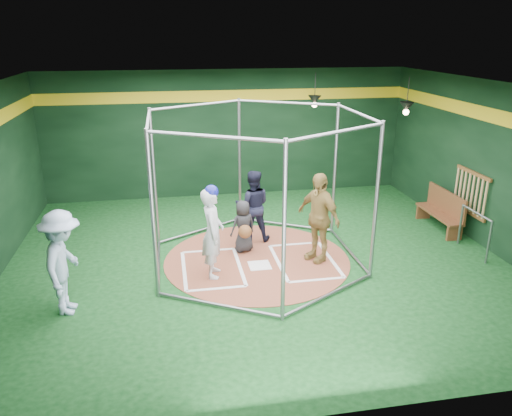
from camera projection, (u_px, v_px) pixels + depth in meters
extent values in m
cube|color=#0B3411|center=(257.00, 260.00, 10.28)|extent=(10.00, 9.00, 0.02)
cube|color=black|center=(257.00, 86.00, 9.11)|extent=(10.00, 9.00, 0.02)
cube|color=black|center=(228.00, 134.00, 13.87)|extent=(10.00, 0.10, 3.50)
cube|color=black|center=(330.00, 289.00, 5.52)|extent=(10.00, 0.10, 3.50)
cube|color=black|center=(489.00, 166.00, 10.54)|extent=(0.10, 9.00, 3.50)
cube|color=yellow|center=(227.00, 96.00, 13.49)|extent=(10.00, 0.01, 0.30)
cube|color=yellow|center=(496.00, 117.00, 10.18)|extent=(0.01, 9.00, 0.30)
cylinder|color=brown|center=(257.00, 260.00, 10.28)|extent=(3.80, 3.80, 0.01)
cube|color=white|center=(260.00, 265.00, 9.99)|extent=(0.43, 0.43, 0.01)
cube|color=white|center=(208.00, 251.00, 10.67)|extent=(1.10, 0.07, 0.01)
cube|color=white|center=(217.00, 289.00, 9.09)|extent=(1.10, 0.07, 0.01)
cube|color=white|center=(184.00, 270.00, 9.79)|extent=(0.07, 1.70, 0.01)
cube|color=white|center=(239.00, 266.00, 9.97)|extent=(0.07, 1.70, 0.01)
cube|color=white|center=(294.00, 244.00, 10.99)|extent=(1.10, 0.07, 0.01)
cube|color=white|center=(317.00, 280.00, 9.41)|extent=(1.10, 0.07, 0.01)
cube|color=white|center=(278.00, 263.00, 10.11)|extent=(0.07, 1.70, 0.01)
cube|color=white|center=(330.00, 259.00, 10.29)|extent=(0.07, 1.70, 0.01)
cylinder|color=gray|center=(335.00, 171.00, 11.18)|extent=(0.07, 0.07, 3.00)
cylinder|color=gray|center=(240.00, 162.00, 11.91)|extent=(0.07, 0.07, 3.00)
cylinder|color=gray|center=(154.00, 179.00, 10.51)|extent=(0.07, 0.07, 3.00)
cylinder|color=gray|center=(153.00, 217.00, 8.37)|extent=(0.07, 0.07, 3.00)
cylinder|color=gray|center=(284.00, 235.00, 7.64)|extent=(0.07, 0.07, 3.00)
cylinder|color=gray|center=(376.00, 203.00, 9.05)|extent=(0.07, 0.07, 3.00)
cylinder|color=gray|center=(287.00, 103.00, 11.06)|extent=(2.02, 1.20, 0.06)
cylinder|color=gray|center=(285.00, 224.00, 12.03)|extent=(2.02, 1.20, 0.06)
cylinder|color=gray|center=(197.00, 105.00, 10.72)|extent=(2.02, 1.20, 0.06)
cylinder|color=gray|center=(202.00, 230.00, 11.69)|extent=(2.02, 1.20, 0.06)
cylinder|color=gray|center=(148.00, 120.00, 8.96)|extent=(0.06, 2.30, 0.06)
cylinder|color=gray|center=(159.00, 265.00, 9.93)|extent=(0.06, 2.30, 0.06)
cylinder|color=gray|center=(213.00, 136.00, 7.52)|extent=(2.02, 1.20, 0.06)
cylinder|color=gray|center=(218.00, 305.00, 8.49)|extent=(2.02, 1.20, 0.06)
cylinder|color=gray|center=(339.00, 132.00, 7.86)|extent=(2.02, 1.20, 0.06)
cylinder|color=gray|center=(330.00, 294.00, 8.83)|extent=(2.02, 1.20, 0.06)
cylinder|color=gray|center=(358.00, 113.00, 9.63)|extent=(0.06, 2.30, 0.06)
cylinder|color=gray|center=(349.00, 250.00, 10.60)|extent=(0.06, 2.30, 0.06)
cube|color=brown|center=(474.00, 173.00, 10.98)|extent=(0.05, 1.25, 0.08)
cube|color=brown|center=(468.00, 211.00, 11.28)|extent=(0.05, 1.25, 0.08)
cylinder|color=tan|center=(485.00, 200.00, 10.62)|extent=(0.06, 0.06, 0.85)
cylinder|color=tan|center=(481.00, 198.00, 10.76)|extent=(0.06, 0.06, 0.85)
cylinder|color=tan|center=(476.00, 196.00, 10.91)|extent=(0.06, 0.06, 0.85)
cylinder|color=tan|center=(472.00, 194.00, 11.05)|extent=(0.06, 0.06, 0.85)
cylinder|color=tan|center=(468.00, 191.00, 11.20)|extent=(0.06, 0.06, 0.85)
cylinder|color=tan|center=(464.00, 189.00, 11.35)|extent=(0.06, 0.06, 0.85)
cylinder|color=tan|center=(460.00, 187.00, 11.49)|extent=(0.06, 0.06, 0.85)
cylinder|color=tan|center=(457.00, 185.00, 11.64)|extent=(0.06, 0.06, 0.85)
cone|color=black|center=(315.00, 100.00, 13.07)|extent=(0.34, 0.34, 0.22)
sphere|color=#FFD899|center=(314.00, 105.00, 13.11)|extent=(0.14, 0.14, 0.14)
cylinder|color=black|center=(315.00, 86.00, 12.95)|extent=(0.02, 0.02, 0.70)
cone|color=black|center=(407.00, 107.00, 11.89)|extent=(0.34, 0.34, 0.22)
sphere|color=#FFD899|center=(406.00, 112.00, 11.93)|extent=(0.14, 0.14, 0.14)
cylinder|color=black|center=(408.00, 92.00, 11.77)|extent=(0.02, 0.02, 0.70)
imported|color=silver|center=(213.00, 233.00, 9.34)|extent=(0.49, 0.68, 1.74)
sphere|color=navy|center=(211.00, 192.00, 9.07)|extent=(0.26, 0.26, 0.26)
imported|color=tan|center=(318.00, 217.00, 9.99)|extent=(0.92, 1.16, 1.84)
imported|color=black|center=(243.00, 226.00, 10.50)|extent=(0.63, 0.52, 1.12)
sphere|color=brown|center=(245.00, 232.00, 10.28)|extent=(0.28, 0.28, 0.28)
imported|color=black|center=(253.00, 206.00, 11.00)|extent=(0.86, 0.72, 1.61)
imported|color=#ACC5E4|center=(63.00, 263.00, 8.11)|extent=(0.75, 1.20, 1.79)
cube|color=brown|center=(439.00, 214.00, 11.78)|extent=(0.37, 1.60, 0.05)
cube|color=brown|center=(446.00, 202.00, 11.71)|extent=(0.05, 1.60, 0.53)
cube|color=brown|center=(454.00, 233.00, 11.19)|extent=(0.36, 0.07, 0.36)
cube|color=brown|center=(423.00, 212.00, 12.50)|extent=(0.36, 0.07, 0.36)
cylinder|color=gray|center=(489.00, 242.00, 9.98)|extent=(0.05, 0.05, 0.92)
cylinder|color=gray|center=(461.00, 224.00, 10.92)|extent=(0.05, 0.05, 0.92)
cylinder|color=gray|center=(477.00, 213.00, 10.30)|extent=(0.05, 1.02, 0.05)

